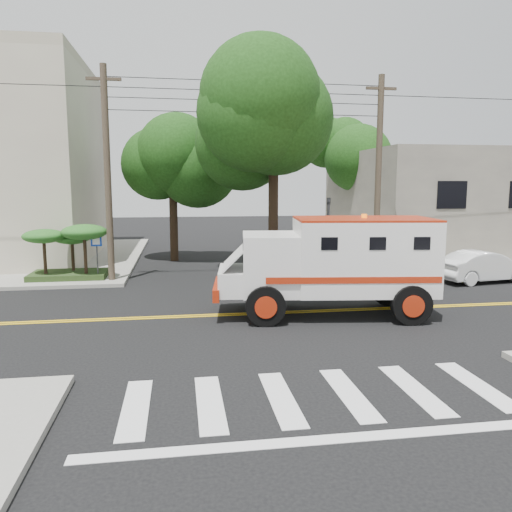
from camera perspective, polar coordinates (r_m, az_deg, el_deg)
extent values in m
plane|color=black|center=(16.41, 1.02, -6.56)|extent=(100.00, 100.00, 0.00)
cube|color=gray|center=(33.59, 20.14, 0.67)|extent=(17.00, 17.00, 0.15)
cube|color=#6A645B|center=(34.54, 22.18, 5.88)|extent=(14.00, 12.00, 6.00)
cylinder|color=#382D23|center=(21.83, -16.59, 8.70)|extent=(0.28, 0.28, 9.00)
cylinder|color=#382D23|center=(23.63, 13.79, 8.74)|extent=(0.28, 0.28, 9.00)
cylinder|color=black|center=(22.54, 1.99, 6.46)|extent=(0.44, 0.44, 7.00)
sphere|color=black|center=(22.71, 2.04, 15.32)|extent=(5.32, 5.32, 5.32)
sphere|color=black|center=(22.30, 5.44, 16.90)|extent=(4.56, 4.56, 4.56)
cylinder|color=black|center=(27.67, -9.42, 5.22)|extent=(0.44, 0.44, 5.60)
sphere|color=black|center=(27.67, -9.56, 11.02)|extent=(3.92, 3.92, 3.92)
sphere|color=black|center=(27.14, -7.78, 12.01)|extent=(3.36, 3.36, 3.36)
cylinder|color=black|center=(33.59, 10.77, 5.99)|extent=(0.44, 0.44, 5.95)
sphere|color=black|center=(33.61, 10.91, 11.06)|extent=(4.20, 4.20, 4.20)
sphere|color=black|center=(33.39, 12.77, 11.81)|extent=(3.60, 3.60, 3.60)
cylinder|color=#3F3F42|center=(22.34, 8.21, 1.99)|extent=(0.12, 0.12, 3.60)
imported|color=#3F3F42|center=(22.24, 8.28, 5.45)|extent=(0.15, 0.18, 0.90)
cylinder|color=#3F3F42|center=(22.34, -17.68, -0.38)|extent=(0.06, 0.06, 2.00)
cube|color=#0C33A5|center=(22.18, -17.80, 1.64)|extent=(0.45, 0.03, 0.45)
cube|color=#1E3314|center=(23.27, -20.55, -2.01)|extent=(3.20, 2.00, 0.24)
cylinder|color=black|center=(23.05, -22.99, -0.01)|extent=(0.14, 0.14, 1.52)
ellipsoid|color=#185219|center=(22.96, -23.11, 2.10)|extent=(1.73, 1.73, 0.60)
cylinder|color=black|center=(23.52, -20.21, 0.09)|extent=(0.14, 0.14, 1.36)
ellipsoid|color=#185219|center=(23.43, -20.30, 1.94)|extent=(1.55, 1.55, 0.54)
cylinder|color=black|center=(22.49, -18.93, 0.21)|extent=(0.14, 0.14, 1.68)
ellipsoid|color=#185219|center=(22.38, -19.04, 2.61)|extent=(1.91, 1.91, 0.66)
cube|color=silver|center=(16.27, 12.13, 0.01)|extent=(4.54, 3.02, 2.30)
cube|color=silver|center=(15.86, 1.69, -0.82)|extent=(2.03, 2.60, 1.86)
cube|color=black|center=(15.76, -1.40, 0.94)|extent=(0.29, 1.85, 0.77)
cube|color=silver|center=(15.93, -2.46, -2.78)|extent=(1.25, 2.29, 0.77)
cube|color=#9F220C|center=(16.00, -4.41, -3.75)|extent=(0.48, 2.36, 0.38)
cube|color=#9F220C|center=(16.15, 12.26, 4.16)|extent=(4.54, 3.02, 0.07)
cylinder|color=black|center=(14.87, 1.10, -5.73)|extent=(1.24, 0.50, 1.20)
cylinder|color=black|center=(17.25, 0.70, -3.77)|extent=(1.24, 0.50, 1.20)
cylinder|color=black|center=(15.70, 17.34, -5.36)|extent=(1.24, 0.50, 1.20)
cylinder|color=black|center=(17.98, 14.81, -3.56)|extent=(1.24, 0.50, 1.20)
imported|color=silver|center=(23.63, 24.65, -1.08)|extent=(4.28, 2.05, 1.35)
imported|color=gray|center=(23.52, 11.72, 0.28)|extent=(0.75, 0.69, 1.72)
imported|color=gray|center=(24.68, 18.81, 0.62)|extent=(1.12, 0.99, 1.93)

